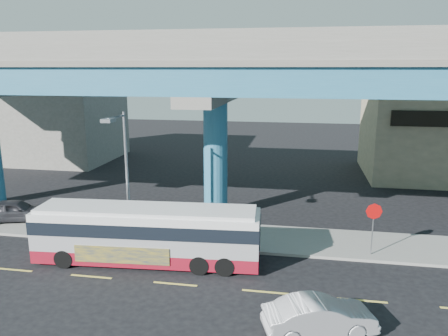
% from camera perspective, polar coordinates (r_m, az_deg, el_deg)
% --- Properties ---
extents(ground, '(120.00, 120.00, 0.00)m').
position_cam_1_polar(ground, '(20.40, -6.14, -14.45)').
color(ground, black).
rests_on(ground, ground).
extents(sidewalk, '(70.00, 4.00, 0.15)m').
position_cam_1_polar(sidewalk, '(25.22, -2.63, -8.68)').
color(sidewalk, gray).
rests_on(sidewalk, ground).
extents(lane_markings, '(58.00, 0.12, 0.01)m').
position_cam_1_polar(lane_markings, '(20.14, -6.39, -14.82)').
color(lane_markings, '#D8C64C').
rests_on(lane_markings, ground).
extents(viaduct, '(52.00, 12.40, 11.70)m').
position_cam_1_polar(viaduct, '(26.97, -1.11, 12.47)').
color(viaduct, '#226184').
rests_on(viaduct, ground).
extents(building_concrete, '(12.00, 10.00, 9.00)m').
position_cam_1_polar(building_concrete, '(48.69, -21.30, 6.34)').
color(building_concrete, gray).
rests_on(building_concrete, ground).
extents(transit_bus, '(11.14, 3.13, 2.82)m').
position_cam_1_polar(transit_bus, '(21.78, -9.99, -8.29)').
color(transit_bus, maroon).
rests_on(transit_bus, ground).
extents(sedan, '(3.89, 4.91, 1.33)m').
position_cam_1_polar(sedan, '(16.86, 12.36, -18.42)').
color(sedan, '#ACACB1').
rests_on(sedan, ground).
extents(parked_car, '(3.59, 4.71, 1.33)m').
position_cam_1_polar(parked_car, '(29.86, -25.62, -5.01)').
color(parked_car, '#323238').
rests_on(parked_car, sidewalk).
extents(street_lamp, '(0.50, 2.32, 7.01)m').
position_cam_1_polar(street_lamp, '(23.17, -13.18, 1.13)').
color(street_lamp, gray).
rests_on(street_lamp, sidewalk).
extents(stop_sign, '(0.81, 0.13, 2.69)m').
position_cam_1_polar(stop_sign, '(23.02, 18.95, -6.17)').
color(stop_sign, gray).
rests_on(stop_sign, sidewalk).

